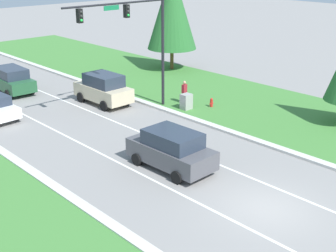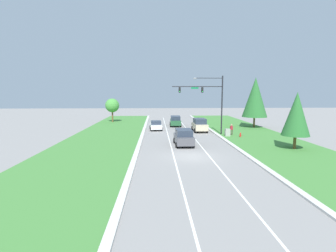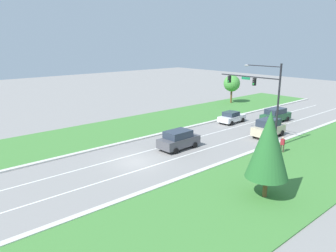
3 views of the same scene
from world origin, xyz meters
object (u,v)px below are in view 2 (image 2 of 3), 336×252
forest_suv (175,121)px  white_sedan (156,125)px  pedestrian (231,129)px  oak_near_left_tree (112,106)px  traffic_signal_mast (209,96)px  champagne_suv (200,125)px  conifer_near_right_tree (255,97)px  utility_cabinet (227,133)px  fire_hydrant (240,135)px  graphite_suv (184,137)px  conifer_far_right_tree (296,114)px

forest_suv → white_sedan: bearing=-124.3°
pedestrian → oak_near_left_tree: size_ratio=0.33×
traffic_signal_mast → champagne_suv: size_ratio=1.94×
traffic_signal_mast → white_sedan: size_ratio=2.02×
traffic_signal_mast → conifer_near_right_tree: conifer_near_right_tree is taller
forest_suv → utility_cabinet: 14.03m
champagne_suv → conifer_near_right_tree: (10.64, 4.20, 4.40)m
champagne_suv → fire_hydrant: size_ratio=6.50×
forest_suv → graphite_suv: size_ratio=1.07×
forest_suv → white_sedan: forest_suv is taller
pedestrian → conifer_near_right_tree: conifer_near_right_tree is taller
forest_suv → graphite_suv: graphite_suv is taller
traffic_signal_mast → champagne_suv: bearing=103.2°
utility_cabinet → pedestrian: (0.87, 1.06, 0.37)m
champagne_suv → oak_near_left_tree: (-16.43, 13.91, 2.50)m
traffic_signal_mast → fire_hydrant: (4.15, -2.67, -5.48)m
forest_suv → conifer_far_right_tree: bearing=-58.6°
traffic_signal_mast → conifer_near_right_tree: (9.89, 7.40, -0.33)m
forest_suv → conifer_near_right_tree: 15.11m
utility_cabinet → fire_hydrant: (1.64, -0.83, -0.23)m
fire_hydrant → traffic_signal_mast: bearing=147.2°
graphite_suv → fire_hydrant: size_ratio=6.59×
traffic_signal_mast → graphite_suv: (-4.51, -7.81, -4.82)m
champagne_suv → conifer_near_right_tree: conifer_near_right_tree is taller
utility_cabinet → white_sedan: bearing=145.1°
traffic_signal_mast → oak_near_left_tree: (-17.18, 17.11, -2.23)m
conifer_near_right_tree → conifer_far_right_tree: (-2.16, -18.09, -1.48)m
fire_hydrant → oak_near_left_tree: oak_near_left_tree is taller
white_sedan → oak_near_left_tree: (-9.27, 11.68, 2.80)m
champagne_suv → graphite_suv: 11.63m
champagne_suv → conifer_far_right_tree: bearing=-59.7°
traffic_signal_mast → utility_cabinet: traffic_signal_mast is taller
pedestrian → fire_hydrant: bearing=105.0°
traffic_signal_mast → pedestrian: 5.99m
forest_suv → fire_hydrant: (8.34, -13.16, -0.65)m
oak_near_left_tree → fire_hydrant: bearing=-42.8°
traffic_signal_mast → pedestrian: bearing=-13.0°
utility_cabinet → pedestrian: 1.42m
forest_suv → conifer_far_right_tree: size_ratio=0.76×
conifer_near_right_tree → fire_hydrant: bearing=-119.7°
white_sedan → pedestrian: 12.88m
traffic_signal_mast → conifer_far_right_tree: size_ratio=1.37×
forest_suv → white_sedan: 6.27m
forest_suv → fire_hydrant: forest_suv is taller
white_sedan → champagne_suv: bearing=-20.7°
champagne_suv → oak_near_left_tree: oak_near_left_tree is taller
pedestrian → oak_near_left_tree: oak_near_left_tree is taller
champagne_suv → conifer_near_right_tree: 12.26m
white_sedan → forest_suv: bearing=50.3°
traffic_signal_mast → forest_suv: 12.28m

